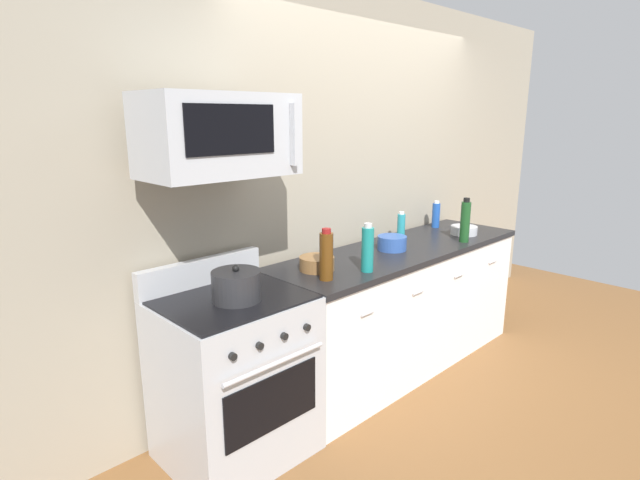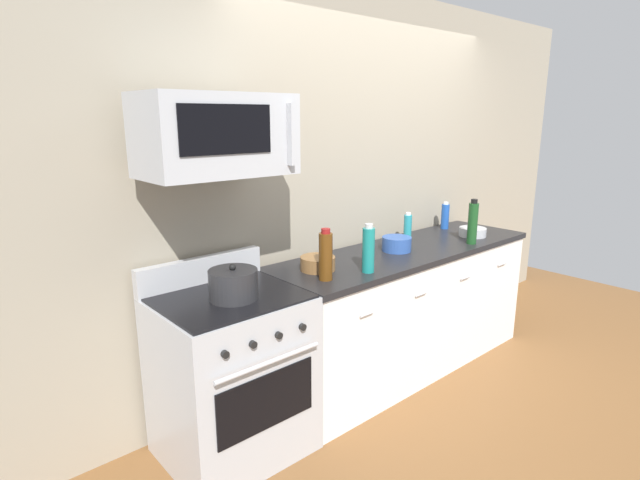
{
  "view_description": "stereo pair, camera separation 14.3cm",
  "coord_description": "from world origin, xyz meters",
  "px_view_note": "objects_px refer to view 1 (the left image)",
  "views": [
    {
      "loc": [
        -2.86,
        -2.07,
        1.84
      ],
      "look_at": [
        -0.88,
        -0.05,
        1.14
      ],
      "focal_mm": 28.01,
      "sensor_mm": 36.0,
      "label": 1
    },
    {
      "loc": [
        -2.75,
        -2.17,
        1.84
      ],
      "look_at": [
        -0.88,
        -0.05,
        1.14
      ],
      "focal_mm": 28.01,
      "sensor_mm": 36.0,
      "label": 2
    }
  ],
  "objects_px": {
    "bottle_soda_blue": "(436,215)",
    "bowl_steel_prep": "(464,230)",
    "bottle_wine_green": "(465,221)",
    "bowl_wooden_salad": "(317,263)",
    "bottle_wine_amber": "(326,256)",
    "range_oven": "(235,376)",
    "bowl_blue_mixing": "(392,243)",
    "bottle_sparkling_teal": "(368,249)",
    "bottle_dish_soap": "(401,226)",
    "stockpot": "(237,286)",
    "microwave": "(219,135)"
  },
  "relations": [
    {
      "from": "bottle_soda_blue",
      "to": "bowl_steel_prep",
      "type": "xyz_separation_m",
      "value": [
        -0.06,
        -0.3,
        -0.07
      ]
    },
    {
      "from": "bottle_wine_green",
      "to": "bowl_wooden_salad",
      "type": "relative_size",
      "value": 1.55
    },
    {
      "from": "bottle_wine_amber",
      "to": "bowl_steel_prep",
      "type": "xyz_separation_m",
      "value": [
        1.59,
        0.03,
        -0.11
      ]
    },
    {
      "from": "range_oven",
      "to": "bowl_wooden_salad",
      "type": "xyz_separation_m",
      "value": [
        0.66,
        0.04,
        0.5
      ]
    },
    {
      "from": "bottle_wine_amber",
      "to": "bowl_blue_mixing",
      "type": "distance_m",
      "value": 0.82
    },
    {
      "from": "bottle_soda_blue",
      "to": "bowl_steel_prep",
      "type": "bearing_deg",
      "value": -101.39
    },
    {
      "from": "bottle_soda_blue",
      "to": "bowl_wooden_salad",
      "type": "xyz_separation_m",
      "value": [
        -1.56,
        -0.17,
        -0.06
      ]
    },
    {
      "from": "range_oven",
      "to": "bowl_steel_prep",
      "type": "bearing_deg",
      "value": -2.69
    },
    {
      "from": "bottle_sparkling_teal",
      "to": "bowl_blue_mixing",
      "type": "relative_size",
      "value": 1.46
    },
    {
      "from": "bottle_wine_amber",
      "to": "bowl_blue_mixing",
      "type": "height_order",
      "value": "bottle_wine_amber"
    },
    {
      "from": "bottle_wine_green",
      "to": "bottle_dish_soap",
      "type": "height_order",
      "value": "bottle_wine_green"
    },
    {
      "from": "bottle_wine_green",
      "to": "bottle_sparkling_teal",
      "type": "bearing_deg",
      "value": 178.41
    },
    {
      "from": "bowl_wooden_salad",
      "to": "bottle_soda_blue",
      "type": "bearing_deg",
      "value": 6.08
    },
    {
      "from": "bowl_wooden_salad",
      "to": "bowl_steel_prep",
      "type": "height_order",
      "value": "bowl_wooden_salad"
    },
    {
      "from": "bottle_soda_blue",
      "to": "bowl_steel_prep",
      "type": "distance_m",
      "value": 0.32
    },
    {
      "from": "bottle_dish_soap",
      "to": "bottle_soda_blue",
      "type": "relative_size",
      "value": 0.94
    },
    {
      "from": "bottle_dish_soap",
      "to": "bowl_blue_mixing",
      "type": "bearing_deg",
      "value": -153.76
    },
    {
      "from": "bottle_soda_blue",
      "to": "bottle_dish_soap",
      "type": "bearing_deg",
      "value": -175.23
    },
    {
      "from": "bottle_dish_soap",
      "to": "stockpot",
      "type": "xyz_separation_m",
      "value": [
        -1.67,
        -0.21,
        -0.02
      ]
    },
    {
      "from": "range_oven",
      "to": "bottle_sparkling_teal",
      "type": "xyz_separation_m",
      "value": [
        0.86,
        -0.2,
        0.59
      ]
    },
    {
      "from": "stockpot",
      "to": "bowl_wooden_salad",
      "type": "bearing_deg",
      "value": 7.88
    },
    {
      "from": "bottle_sparkling_teal",
      "to": "bottle_dish_soap",
      "type": "bearing_deg",
      "value": 23.57
    },
    {
      "from": "bottle_wine_amber",
      "to": "bowl_wooden_salad",
      "type": "height_order",
      "value": "bottle_wine_amber"
    },
    {
      "from": "bottle_dish_soap",
      "to": "bowl_steel_prep",
      "type": "height_order",
      "value": "bottle_dish_soap"
    },
    {
      "from": "bottle_sparkling_teal",
      "to": "range_oven",
      "type": "bearing_deg",
      "value": 167.13
    },
    {
      "from": "microwave",
      "to": "bowl_blue_mixing",
      "type": "bearing_deg",
      "value": -1.5
    },
    {
      "from": "bowl_steel_prep",
      "to": "stockpot",
      "type": "bearing_deg",
      "value": 178.73
    },
    {
      "from": "bowl_blue_mixing",
      "to": "bottle_dish_soap",
      "type": "bearing_deg",
      "value": 26.24
    },
    {
      "from": "microwave",
      "to": "bottle_sparkling_teal",
      "type": "height_order",
      "value": "microwave"
    },
    {
      "from": "bottle_wine_green",
      "to": "range_oven",
      "type": "bearing_deg",
      "value": 173.36
    },
    {
      "from": "bottle_wine_amber",
      "to": "bottle_sparkling_teal",
      "type": "relative_size",
      "value": 1.01
    },
    {
      "from": "bottle_wine_green",
      "to": "stockpot",
      "type": "height_order",
      "value": "bottle_wine_green"
    },
    {
      "from": "range_oven",
      "to": "bottle_wine_green",
      "type": "xyz_separation_m",
      "value": [
        1.94,
        -0.23,
        0.61
      ]
    },
    {
      "from": "bottle_sparkling_teal",
      "to": "bottle_soda_blue",
      "type": "relative_size",
      "value": 1.32
    },
    {
      "from": "range_oven",
      "to": "bowl_blue_mixing",
      "type": "height_order",
      "value": "range_oven"
    },
    {
      "from": "bottle_wine_amber",
      "to": "bowl_steel_prep",
      "type": "height_order",
      "value": "bottle_wine_amber"
    },
    {
      "from": "range_oven",
      "to": "bottle_wine_green",
      "type": "height_order",
      "value": "bottle_wine_green"
    },
    {
      "from": "bowl_wooden_salad",
      "to": "bowl_steel_prep",
      "type": "distance_m",
      "value": 1.5
    },
    {
      "from": "bottle_soda_blue",
      "to": "stockpot",
      "type": "bearing_deg",
      "value": -173.39
    },
    {
      "from": "bottle_wine_green",
      "to": "stockpot",
      "type": "bearing_deg",
      "value": 174.92
    },
    {
      "from": "bottle_wine_green",
      "to": "bowl_blue_mixing",
      "type": "bearing_deg",
      "value": 157.75
    },
    {
      "from": "bottle_wine_green",
      "to": "bottle_wine_amber",
      "type": "relative_size",
      "value": 1.1
    },
    {
      "from": "bottle_wine_amber",
      "to": "bottle_sparkling_teal",
      "type": "height_order",
      "value": "bottle_wine_amber"
    },
    {
      "from": "bowl_wooden_salad",
      "to": "stockpot",
      "type": "height_order",
      "value": "stockpot"
    },
    {
      "from": "bottle_wine_amber",
      "to": "bottle_soda_blue",
      "type": "distance_m",
      "value": 1.68
    },
    {
      "from": "bottle_wine_amber",
      "to": "range_oven",
      "type": "bearing_deg",
      "value": 166.72
    },
    {
      "from": "bottle_wine_amber",
      "to": "bowl_wooden_salad",
      "type": "bearing_deg",
      "value": 62.5
    },
    {
      "from": "bottle_wine_amber",
      "to": "bottle_soda_blue",
      "type": "xyz_separation_m",
      "value": [
        1.65,
        0.34,
        -0.04
      ]
    },
    {
      "from": "range_oven",
      "to": "bottle_wine_green",
      "type": "relative_size",
      "value": 3.21
    },
    {
      "from": "bottle_wine_green",
      "to": "bottle_wine_amber",
      "type": "height_order",
      "value": "bottle_wine_green"
    }
  ]
}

